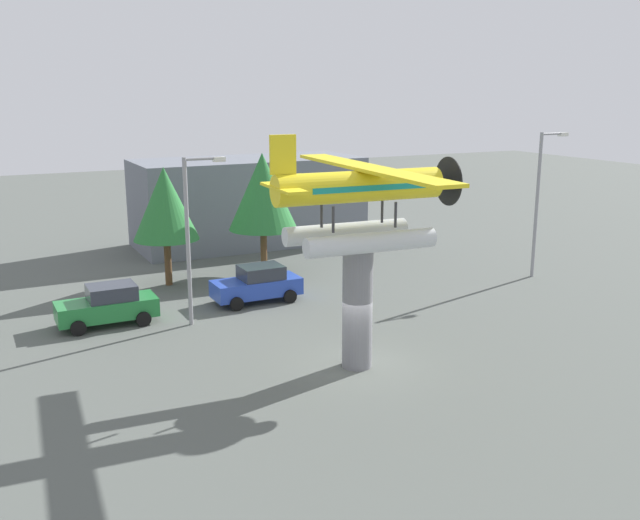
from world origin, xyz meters
TOP-DOWN VIEW (x-y plane):
  - ground_plane at (0.00, 0.00)m, footprint 140.00×140.00m
  - display_pedestal at (0.00, 0.00)m, footprint 1.10×1.10m
  - floatplane_monument at (0.13, -0.01)m, footprint 6.97×10.45m
  - car_near_green at (-7.23, 8.99)m, footprint 4.20×2.02m
  - car_mid_blue at (-0.18, 9.26)m, footprint 4.20×2.02m
  - streetlight_primary at (-3.84, 7.38)m, footprint 1.84×0.28m
  - streetlight_secondary at (15.14, 6.90)m, footprint 1.84×0.28m
  - storefront_building at (4.37, 22.00)m, footprint 14.56×6.11m
  - tree_east at (-3.19, 14.17)m, footprint 3.36×3.36m
  - tree_center_back at (2.11, 14.00)m, footprint 3.73×3.73m

SIDE VIEW (x-z plane):
  - ground_plane at x=0.00m, z-range 0.00..0.00m
  - car_near_green at x=-7.23m, z-range 0.00..1.76m
  - car_mid_blue at x=-0.18m, z-range 0.00..1.76m
  - display_pedestal at x=0.00m, z-range 0.00..4.51m
  - storefront_building at x=4.37m, z-range 0.00..5.58m
  - streetlight_primary at x=-3.84m, z-range 0.62..7.86m
  - tree_east at x=-3.19m, z-range 1.19..7.34m
  - streetlight_secondary at x=15.14m, z-range 0.63..8.39m
  - tree_center_back at x=2.11m, z-range 1.24..7.90m
  - floatplane_monument at x=0.13m, z-range 4.18..8.18m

